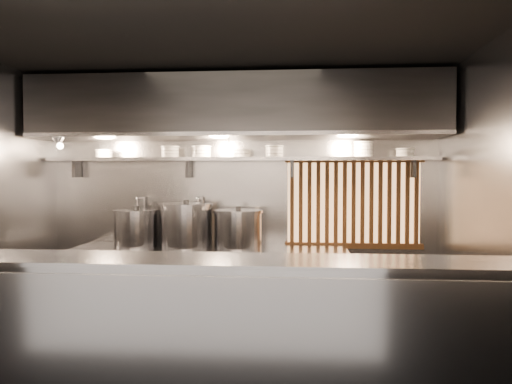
# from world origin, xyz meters

# --- Properties ---
(floor) EXTENTS (4.50, 4.50, 0.00)m
(floor) POSITION_xyz_m (0.00, 0.00, 0.00)
(floor) COLOR black
(floor) RESTS_ON ground
(ceiling) EXTENTS (4.50, 4.50, 0.00)m
(ceiling) POSITION_xyz_m (0.00, 0.00, 2.80)
(ceiling) COLOR black
(ceiling) RESTS_ON wall_back
(wall_back) EXTENTS (4.50, 0.00, 4.50)m
(wall_back) POSITION_xyz_m (0.00, 1.50, 1.40)
(wall_back) COLOR gray
(wall_back) RESTS_ON floor
(wall_right) EXTENTS (0.00, 3.00, 3.00)m
(wall_right) POSITION_xyz_m (2.25, 0.00, 1.40)
(wall_right) COLOR gray
(wall_right) RESTS_ON floor
(serving_counter) EXTENTS (4.50, 0.56, 1.13)m
(serving_counter) POSITION_xyz_m (0.00, -0.96, 0.57)
(serving_counter) COLOR gray
(serving_counter) RESTS_ON floor
(cooking_bench) EXTENTS (3.00, 0.70, 0.90)m
(cooking_bench) POSITION_xyz_m (-0.30, 1.13, 0.45)
(cooking_bench) COLOR gray
(cooking_bench) RESTS_ON floor
(bowl_shelf) EXTENTS (4.40, 0.34, 0.04)m
(bowl_shelf) POSITION_xyz_m (0.00, 1.32, 1.88)
(bowl_shelf) COLOR gray
(bowl_shelf) RESTS_ON wall_back
(exhaust_hood) EXTENTS (4.40, 0.81, 0.65)m
(exhaust_hood) POSITION_xyz_m (0.00, 1.10, 2.42)
(exhaust_hood) COLOR #2D2D30
(exhaust_hood) RESTS_ON ceiling
(wood_screen) EXTENTS (1.56, 0.09, 1.04)m
(wood_screen) POSITION_xyz_m (1.30, 1.45, 1.38)
(wood_screen) COLOR #F5B26E
(wood_screen) RESTS_ON wall_back
(faucet_left) EXTENTS (0.04, 0.30, 0.50)m
(faucet_left) POSITION_xyz_m (-1.15, 1.37, 1.31)
(faucet_left) COLOR silver
(faucet_left) RESTS_ON wall_back
(faucet_right) EXTENTS (0.04, 0.30, 0.50)m
(faucet_right) POSITION_xyz_m (-0.45, 1.37, 1.31)
(faucet_right) COLOR silver
(faucet_right) RESTS_ON wall_back
(heat_lamp) EXTENTS (0.25, 0.35, 0.20)m
(heat_lamp) POSITION_xyz_m (-1.90, 0.85, 2.07)
(heat_lamp) COLOR gray
(heat_lamp) RESTS_ON exhaust_hood
(pendant_bulb) EXTENTS (0.09, 0.09, 0.19)m
(pendant_bulb) POSITION_xyz_m (-0.10, 1.20, 1.96)
(pendant_bulb) COLOR #2D2D30
(pendant_bulb) RESTS_ON exhaust_hood
(stock_pot_left) EXTENTS (0.73, 0.73, 0.52)m
(stock_pot_left) POSITION_xyz_m (-0.57, 1.13, 1.14)
(stock_pot_left) COLOR gray
(stock_pot_left) RESTS_ON cooking_bench
(stock_pot_mid) EXTENTS (0.63, 0.63, 0.45)m
(stock_pot_mid) POSITION_xyz_m (-1.14, 1.11, 1.11)
(stock_pot_mid) COLOR gray
(stock_pot_mid) RESTS_ON cooking_bench
(stock_pot_right) EXTENTS (0.58, 0.58, 0.46)m
(stock_pot_right) POSITION_xyz_m (0.01, 1.11, 1.11)
(stock_pot_right) COLOR gray
(stock_pot_right) RESTS_ON cooking_bench
(bowl_stack_0) EXTENTS (0.21, 0.21, 0.09)m
(bowl_stack_0) POSITION_xyz_m (-1.58, 1.32, 1.95)
(bowl_stack_0) COLOR white
(bowl_stack_0) RESTS_ON bowl_shelf
(bowl_stack_1) EXTENTS (0.22, 0.22, 0.13)m
(bowl_stack_1) POSITION_xyz_m (-0.80, 1.32, 1.97)
(bowl_stack_1) COLOR white
(bowl_stack_1) RESTS_ON bowl_shelf
(bowl_stack_2) EXTENTS (0.23, 0.23, 0.13)m
(bowl_stack_2) POSITION_xyz_m (-0.43, 1.32, 1.97)
(bowl_stack_2) COLOR white
(bowl_stack_2) RESTS_ON bowl_shelf
(bowl_stack_3) EXTENTS (0.21, 0.21, 0.09)m
(bowl_stack_3) POSITION_xyz_m (0.03, 1.32, 1.95)
(bowl_stack_3) COLOR white
(bowl_stack_3) RESTS_ON bowl_shelf
(bowl_stack_4) EXTENTS (0.21, 0.21, 0.13)m
(bowl_stack_4) POSITION_xyz_m (0.40, 1.32, 1.97)
(bowl_stack_4) COLOR white
(bowl_stack_4) RESTS_ON bowl_shelf
(bowl_stack_5) EXTENTS (0.23, 0.23, 0.17)m
(bowl_stack_5) POSITION_xyz_m (1.39, 1.32, 1.98)
(bowl_stack_5) COLOR white
(bowl_stack_5) RESTS_ON bowl_shelf
(bowl_stack_6) EXTENTS (0.21, 0.21, 0.09)m
(bowl_stack_6) POSITION_xyz_m (1.85, 1.32, 1.95)
(bowl_stack_6) COLOR white
(bowl_stack_6) RESTS_ON bowl_shelf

